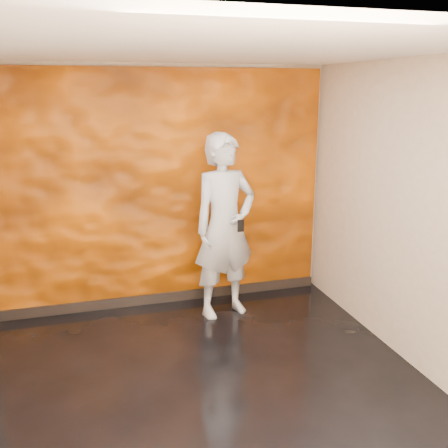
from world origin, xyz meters
TOP-DOWN VIEW (x-y plane):
  - room at (0.00, 0.00)m, footprint 4.02×4.02m
  - feature_wall at (0.00, 1.96)m, footprint 3.90×0.06m
  - baseboard at (0.00, 1.92)m, footprint 3.90×0.04m
  - man at (0.62, 1.44)m, footprint 0.86×0.67m
  - phone at (0.72, 1.15)m, footprint 0.07×0.02m

SIDE VIEW (x-z plane):
  - baseboard at x=0.00m, z-range 0.00..0.12m
  - man at x=0.62m, z-range 0.00..2.08m
  - phone at x=0.72m, z-range 1.05..1.18m
  - feature_wall at x=0.00m, z-range 0.00..2.75m
  - room at x=0.00m, z-range -0.01..2.81m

